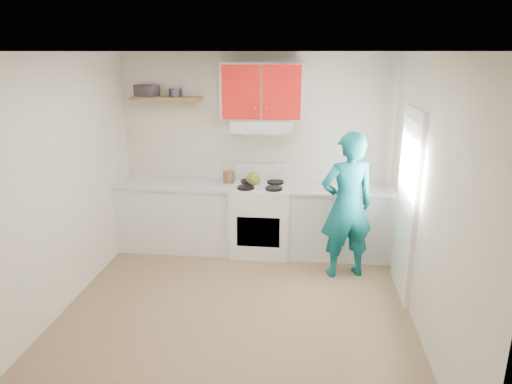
# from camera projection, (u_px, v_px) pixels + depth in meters

# --- Properties ---
(floor) EXTENTS (3.80, 3.80, 0.00)m
(floor) POSITION_uv_depth(u_px,v_px,m) (236.00, 313.00, 4.79)
(floor) COLOR brown
(floor) RESTS_ON ground
(ceiling) EXTENTS (3.60, 3.80, 0.04)m
(ceiling) POSITION_uv_depth(u_px,v_px,m) (232.00, 51.00, 4.03)
(ceiling) COLOR white
(ceiling) RESTS_ON floor
(back_wall) EXTENTS (3.60, 0.04, 2.60)m
(back_wall) POSITION_uv_depth(u_px,v_px,m) (256.00, 152.00, 6.22)
(back_wall) COLOR beige
(back_wall) RESTS_ON floor
(front_wall) EXTENTS (3.60, 0.04, 2.60)m
(front_wall) POSITION_uv_depth(u_px,v_px,m) (182.00, 291.00, 2.60)
(front_wall) COLOR beige
(front_wall) RESTS_ON floor
(left_wall) EXTENTS (0.04, 3.80, 2.60)m
(left_wall) POSITION_uv_depth(u_px,v_px,m) (56.00, 187.00, 4.60)
(left_wall) COLOR beige
(left_wall) RESTS_ON floor
(right_wall) EXTENTS (0.04, 3.80, 2.60)m
(right_wall) POSITION_uv_depth(u_px,v_px,m) (428.00, 200.00, 4.22)
(right_wall) COLOR beige
(right_wall) RESTS_ON floor
(door) EXTENTS (0.05, 0.85, 2.05)m
(door) POSITION_uv_depth(u_px,v_px,m) (407.00, 204.00, 4.97)
(door) COLOR white
(door) RESTS_ON floor
(door_glass) EXTENTS (0.01, 0.55, 0.95)m
(door_glass) POSITION_uv_depth(u_px,v_px,m) (408.00, 166.00, 4.85)
(door_glass) COLOR white
(door_glass) RESTS_ON door
(counter_left) EXTENTS (1.52, 0.60, 0.90)m
(counter_left) POSITION_uv_depth(u_px,v_px,m) (178.00, 216.00, 6.29)
(counter_left) COLOR silver
(counter_left) RESTS_ON floor
(counter_right) EXTENTS (1.32, 0.60, 0.90)m
(counter_right) POSITION_uv_depth(u_px,v_px,m) (340.00, 222.00, 6.06)
(counter_right) COLOR silver
(counter_right) RESTS_ON floor
(stove) EXTENTS (0.76, 0.65, 0.92)m
(stove) POSITION_uv_depth(u_px,v_px,m) (261.00, 219.00, 6.14)
(stove) COLOR white
(stove) RESTS_ON floor
(range_hood) EXTENTS (0.76, 0.44, 0.15)m
(range_hood) POSITION_uv_depth(u_px,v_px,m) (262.00, 125.00, 5.88)
(range_hood) COLOR silver
(range_hood) RESTS_ON back_wall
(upper_cabinets) EXTENTS (1.02, 0.33, 0.70)m
(upper_cabinets) POSITION_uv_depth(u_px,v_px,m) (262.00, 91.00, 5.81)
(upper_cabinets) COLOR red
(upper_cabinets) RESTS_ON back_wall
(shelf) EXTENTS (0.90, 0.30, 0.04)m
(shelf) POSITION_uv_depth(u_px,v_px,m) (167.00, 98.00, 5.99)
(shelf) COLOR brown
(shelf) RESTS_ON back_wall
(books) EXTENTS (0.32, 0.27, 0.14)m
(books) POSITION_uv_depth(u_px,v_px,m) (147.00, 91.00, 6.03)
(books) COLOR #393239
(books) RESTS_ON shelf
(tin) EXTENTS (0.19, 0.19, 0.10)m
(tin) POSITION_uv_depth(u_px,v_px,m) (175.00, 93.00, 5.99)
(tin) COLOR #333D4C
(tin) RESTS_ON shelf
(kettle) EXTENTS (0.23, 0.23, 0.16)m
(kettle) POSITION_uv_depth(u_px,v_px,m) (253.00, 178.00, 6.07)
(kettle) COLOR olive
(kettle) RESTS_ON stove
(crock) EXTENTS (0.15, 0.15, 0.17)m
(crock) POSITION_uv_depth(u_px,v_px,m) (228.00, 178.00, 6.14)
(crock) COLOR brown
(crock) RESTS_ON counter_left
(cutting_board) EXTENTS (0.34, 0.29, 0.02)m
(cutting_board) POSITION_uv_depth(u_px,v_px,m) (329.00, 189.00, 5.92)
(cutting_board) COLOR olive
(cutting_board) RESTS_ON counter_right
(silicone_mat) EXTENTS (0.35, 0.30, 0.01)m
(silicone_mat) POSITION_uv_depth(u_px,v_px,m) (371.00, 190.00, 5.91)
(silicone_mat) COLOR #B01222
(silicone_mat) RESTS_ON counter_right
(person) EXTENTS (0.73, 0.58, 1.75)m
(person) POSITION_uv_depth(u_px,v_px,m) (347.00, 206.00, 5.37)
(person) COLOR #0B6268
(person) RESTS_ON floor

